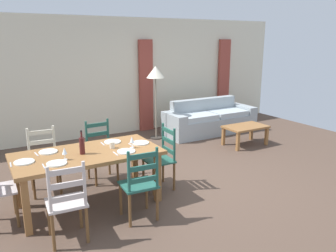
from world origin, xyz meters
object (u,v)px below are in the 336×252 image
object	(u,v)px
dining_table	(88,158)
wine_glass_near_right	(132,140)
dining_chair_near_right	(140,184)
wine_bottle	(82,145)
coffee_cup_primary	(112,145)
dining_chair_near_left	(67,202)
standing_lamp	(156,76)
dining_chair_far_left	(44,161)
wine_glass_near_left	(64,151)
coffee_table	(245,129)
dining_chair_far_right	(101,151)
dining_chair_head_east	(162,158)
couch	(209,121)

from	to	relation	value
dining_table	wine_glass_near_right	bearing A→B (deg)	-11.76
dining_chair_near_right	wine_bottle	world-z (taller)	wine_bottle
coffee_cup_primary	dining_chair_near_left	bearing A→B (deg)	-137.63
dining_table	wine_glass_near_right	size ratio (longest dim) A/B	11.80
wine_bottle	standing_lamp	bearing A→B (deg)	45.53
dining_chair_far_left	wine_glass_near_left	xyz separation A→B (m)	(0.11, -0.88, 0.38)
dining_chair_near_right	coffee_table	xyz separation A→B (m)	(3.28, 1.69, -0.12)
dining_chair_far_right	dining_chair_head_east	distance (m)	1.02
dining_table	dining_chair_far_right	distance (m)	0.88
couch	dining_chair_near_right	bearing A→B (deg)	-137.95
wine_bottle	dining_chair_near_left	bearing A→B (deg)	-119.31
dining_chair_near_left	dining_chair_near_right	size ratio (longest dim) A/B	1.00
dining_chair_near_right	dining_table	bearing A→B (deg)	120.58
dining_chair_far_left	couch	world-z (taller)	dining_chair_far_left
wine_glass_near_left	coffee_table	size ratio (longest dim) A/B	0.18
wine_glass_near_left	dining_chair_head_east	bearing A→B (deg)	5.19
coffee_cup_primary	standing_lamp	bearing A→B (deg)	50.67
coffee_cup_primary	coffee_table	xyz separation A→B (m)	(3.35, 0.97, -0.44)
dining_chair_near_left	dining_chair_far_left	distance (m)	1.48
wine_glass_near_right	dining_table	bearing A→B (deg)	168.24
dining_chair_far_left	wine_glass_near_left	size ratio (longest dim) A/B	5.96
dining_chair_head_east	couch	xyz separation A→B (m)	(2.53, 2.21, -0.19)
dining_chair_far_left	wine_bottle	distance (m)	0.94
dining_chair_far_left	wine_glass_near_right	world-z (taller)	dining_chair_far_left
dining_chair_near_right	standing_lamp	distance (m)	3.73
wine_glass_near_left	wine_glass_near_right	distance (m)	0.92
coffee_table	dining_chair_head_east	bearing A→B (deg)	-159.00
dining_chair_near_right	standing_lamp	bearing A→B (deg)	58.79
dining_chair_near_right	wine_glass_near_right	bearing A→B (deg)	74.07
dining_table	coffee_cup_primary	size ratio (longest dim) A/B	21.11
dining_table	wine_bottle	world-z (taller)	wine_bottle
dining_chair_far_right	couch	world-z (taller)	dining_chair_far_right
dining_chair_far_left	standing_lamp	distance (m)	3.32
dining_chair_near_right	coffee_cup_primary	distance (m)	0.79
couch	coffee_table	distance (m)	1.22
dining_chair_near_left	dining_chair_far_right	bearing A→B (deg)	58.80
coffee_cup_primary	couch	xyz separation A→B (m)	(3.30, 2.19, -0.50)
dining_chair_head_east	wine_glass_near_right	bearing A→B (deg)	-168.68
couch	dining_chair_far_left	bearing A→B (deg)	-160.34
dining_chair_near_left	dining_chair_near_right	bearing A→B (deg)	2.26
dining_chair_near_right	wine_bottle	bearing A→B (deg)	126.23
dining_chair_near_left	coffee_cup_primary	bearing A→B (deg)	42.37
dining_chair_near_right	wine_glass_near_left	size ratio (longest dim) A/B	5.96
dining_chair_far_right	coffee_table	size ratio (longest dim) A/B	1.07
dining_chair_far_right	coffee_cup_primary	world-z (taller)	dining_chair_far_right
dining_chair_near_right	wine_bottle	xyz separation A→B (m)	(-0.50, 0.68, 0.39)
dining_chair_far_right	standing_lamp	distance (m)	2.64
coffee_table	standing_lamp	world-z (taller)	standing_lamp
dining_table	wine_bottle	size ratio (longest dim) A/B	6.01
wine_bottle	couch	size ratio (longest dim) A/B	0.14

